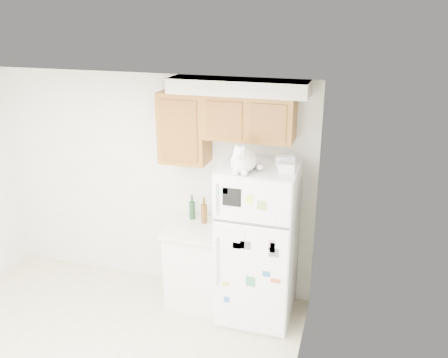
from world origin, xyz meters
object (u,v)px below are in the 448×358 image
at_px(storage_box_front, 287,168).
at_px(refrigerator, 258,244).
at_px(cat, 243,160).
at_px(bottle_green, 192,207).
at_px(storage_box_back, 285,160).
at_px(bottle_amber, 204,210).
at_px(base_counter, 198,263).

bearing_deg(storage_box_front, refrigerator, 158.74).
height_order(cat, bottle_green, cat).
bearing_deg(storage_box_back, storage_box_front, -91.26).
distance_m(refrigerator, cat, 1.00).
height_order(cat, bottle_amber, cat).
bearing_deg(cat, bottle_green, 146.08).
relative_size(storage_box_front, bottle_green, 0.53).
bearing_deg(bottle_amber, bottle_green, 159.37).
distance_m(cat, storage_box_back, 0.47).
relative_size(cat, bottle_amber, 1.47).
bearing_deg(bottle_green, base_counter, -55.28).
xyz_separation_m(cat, storage_box_back, (0.34, 0.31, -0.07)).
height_order(base_counter, storage_box_back, storage_box_back).
height_order(storage_box_back, bottle_amber, storage_box_back).
xyz_separation_m(base_counter, storage_box_back, (0.92, 0.02, 1.29)).
relative_size(base_counter, storage_box_back, 5.11).
relative_size(storage_box_back, bottle_amber, 0.60).
height_order(refrigerator, storage_box_front, storage_box_front).
xyz_separation_m(storage_box_front, bottle_amber, (-0.93, 0.29, -0.68)).
distance_m(base_counter, storage_box_back, 1.58).
bearing_deg(base_counter, storage_box_back, 1.41).
xyz_separation_m(storage_box_back, bottle_green, (-1.04, 0.15, -0.69)).
bearing_deg(storage_box_front, bottle_green, 161.06).
bearing_deg(base_counter, cat, -26.99).
relative_size(storage_box_back, bottle_green, 0.64).
bearing_deg(storage_box_front, bottle_amber, 161.55).
xyz_separation_m(refrigerator, bottle_green, (-0.81, 0.25, 0.21)).
distance_m(base_counter, bottle_amber, 0.62).
height_order(refrigerator, bottle_amber, refrigerator).
xyz_separation_m(cat, bottle_amber, (-0.53, 0.41, -0.75)).
relative_size(base_counter, cat, 2.09).
relative_size(base_counter, storage_box_front, 6.13).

